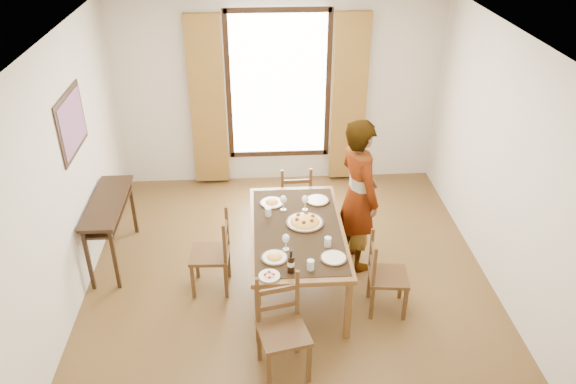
{
  "coord_description": "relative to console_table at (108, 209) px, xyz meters",
  "views": [
    {
      "loc": [
        -0.32,
        -4.92,
        4.05
      ],
      "look_at": [
        0.0,
        0.32,
        1.0
      ],
      "focal_mm": 35.0,
      "sensor_mm": 36.0,
      "label": 1
    }
  ],
  "objects": [
    {
      "name": "tumbler_b",
      "position": [
        1.81,
        -0.36,
        0.12
      ],
      "size": [
        0.07,
        0.07,
        0.1
      ],
      "primitive_type": "cylinder",
      "color": "silver",
      "rests_on": "dining_table"
    },
    {
      "name": "tumbler_a",
      "position": [
        2.39,
        -0.96,
        0.12
      ],
      "size": [
        0.07,
        0.07,
        0.1
      ],
      "primitive_type": "cylinder",
      "color": "silver",
      "rests_on": "dining_table"
    },
    {
      "name": "wine_glass_a",
      "position": [
        1.97,
        -0.99,
        0.16
      ],
      "size": [
        0.08,
        0.08,
        0.18
      ],
      "primitive_type": null,
      "color": "white",
      "rests_on": "dining_table"
    },
    {
      "name": "plate_ne",
      "position": [
        2.38,
        -0.08,
        0.1
      ],
      "size": [
        0.27,
        0.27,
        0.05
      ],
      "primitive_type": null,
      "color": "silver",
      "rests_on": "dining_table"
    },
    {
      "name": "console_table",
      "position": [
        0.0,
        0.0,
        0.0
      ],
      "size": [
        0.38,
        1.2,
        0.8
      ],
      "color": "black",
      "rests_on": "ground"
    },
    {
      "name": "wine_bottle",
      "position": [
        1.99,
        -1.35,
        0.2
      ],
      "size": [
        0.07,
        0.07,
        0.25
      ],
      "primitive_type": null,
      "color": "black",
      "rests_on": "dining_table"
    },
    {
      "name": "plate_sw",
      "position": [
        1.85,
        -1.13,
        0.1
      ],
      "size": [
        0.27,
        0.27,
        0.05
      ],
      "primitive_type": null,
      "color": "silver",
      "rests_on": "dining_table"
    },
    {
      "name": "chair_east",
      "position": [
        2.98,
        -1.06,
        -0.27
      ],
      "size": [
        0.43,
        0.43,
        0.89
      ],
      "rotation": [
        0.0,
        0.0,
        1.47
      ],
      "color": "#50311A",
      "rests_on": "ground"
    },
    {
      "name": "ground",
      "position": [
        2.03,
        -0.6,
        -0.68
      ],
      "size": [
        5.0,
        5.0,
        0.0
      ],
      "primitive_type": "plane",
      "color": "#473216",
      "rests_on": "ground"
    },
    {
      "name": "wine_glass_b",
      "position": [
        2.22,
        -0.26,
        0.16
      ],
      "size": [
        0.08,
        0.08,
        0.18
      ],
      "primitive_type": null,
      "color": "white",
      "rests_on": "dining_table"
    },
    {
      "name": "plate_se",
      "position": [
        2.42,
        -1.17,
        0.1
      ],
      "size": [
        0.27,
        0.27,
        0.05
      ],
      "primitive_type": null,
      "color": "silver",
      "rests_on": "dining_table"
    },
    {
      "name": "chair_south",
      "position": [
        1.89,
        -1.81,
        -0.23
      ],
      "size": [
        0.51,
        0.51,
        0.97
      ],
      "rotation": [
        0.0,
        0.0,
        0.22
      ],
      "color": "#50311A",
      "rests_on": "ground"
    },
    {
      "name": "caprese_plate",
      "position": [
        1.79,
        -1.41,
        0.09
      ],
      "size": [
        0.2,
        0.2,
        0.04
      ],
      "primitive_type": null,
      "color": "silver",
      "rests_on": "dining_table"
    },
    {
      "name": "man",
      "position": [
        2.82,
        -0.23,
        0.22
      ],
      "size": [
        0.93,
        0.84,
        1.81
      ],
      "primitive_type": "imported",
      "rotation": [
        0.0,
        0.0,
        1.91
      ],
      "color": "#95979E",
      "rests_on": "ground"
    },
    {
      "name": "chair_west",
      "position": [
        1.2,
        -0.6,
        -0.25
      ],
      "size": [
        0.43,
        0.43,
        0.93
      ],
      "rotation": [
        0.0,
        0.0,
        -1.61
      ],
      "color": "#50311A",
      "rests_on": "ground"
    },
    {
      "name": "tumbler_c",
      "position": [
        2.18,
        -1.32,
        0.12
      ],
      "size": [
        0.07,
        0.07,
        0.1
      ],
      "primitive_type": "cylinder",
      "color": "silver",
      "rests_on": "dining_table"
    },
    {
      "name": "dining_table",
      "position": [
        2.11,
        -0.62,
        0.01
      ],
      "size": [
        0.99,
        1.79,
        0.76
      ],
      "color": "brown",
      "rests_on": "ground"
    },
    {
      "name": "chair_north",
      "position": [
        2.17,
        0.55,
        -0.26
      ],
      "size": [
        0.42,
        0.42,
        0.91
      ],
      "rotation": [
        0.0,
        0.0,
        3.18
      ],
      "color": "#50311A",
      "rests_on": "ground"
    },
    {
      "name": "plate_nw",
      "position": [
        1.86,
        -0.11,
        0.1
      ],
      "size": [
        0.27,
        0.27,
        0.05
      ],
      "primitive_type": null,
      "color": "silver",
      "rests_on": "dining_table"
    },
    {
      "name": "pasta_platter",
      "position": [
        2.19,
        -0.54,
        0.12
      ],
      "size": [
        0.4,
        0.4,
        0.1
      ],
      "primitive_type": null,
      "color": "orange",
      "rests_on": "dining_table"
    },
    {
      "name": "wine_glass_c",
      "position": [
        1.98,
        -0.25,
        0.16
      ],
      "size": [
        0.08,
        0.08,
        0.18
      ],
      "primitive_type": null,
      "color": "white",
      "rests_on": "dining_table"
    },
    {
      "name": "room_shell",
      "position": [
        2.03,
        -0.47,
        0.86
      ],
      "size": [
        4.6,
        5.1,
        2.74
      ],
      "color": "beige",
      "rests_on": "ground"
    }
  ]
}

